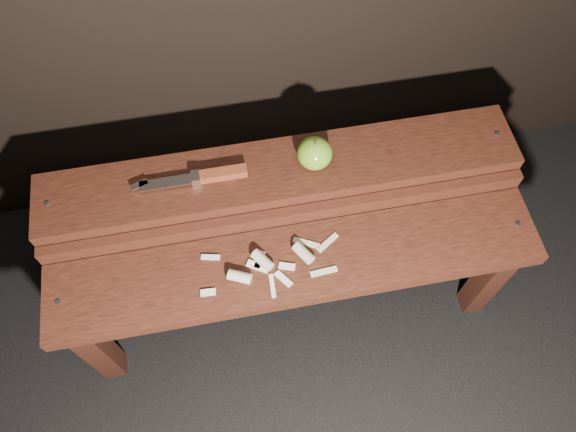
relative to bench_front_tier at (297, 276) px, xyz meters
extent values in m
plane|color=black|center=(0.00, 0.06, -0.35)|extent=(60.00, 60.00, 0.00)
cube|color=black|center=(-0.54, -0.04, -0.16)|extent=(0.06, 0.06, 0.38)
cube|color=black|center=(0.54, -0.04, -0.16)|extent=(0.06, 0.06, 0.38)
cube|color=#3A170D|center=(0.00, 0.01, 0.05)|extent=(1.20, 0.20, 0.04)
cylinder|color=slate|center=(-0.56, 0.01, 0.07)|extent=(0.01, 0.01, 0.00)
cylinder|color=slate|center=(0.56, 0.01, 0.07)|extent=(0.01, 0.01, 0.00)
cube|color=black|center=(-0.54, 0.26, -0.12)|extent=(0.06, 0.06, 0.46)
cube|color=black|center=(0.54, 0.26, -0.12)|extent=(0.06, 0.06, 0.46)
cube|color=#3A170D|center=(0.00, 0.13, 0.09)|extent=(1.20, 0.02, 0.05)
cube|color=#3A170D|center=(0.00, 0.23, 0.13)|extent=(1.20, 0.18, 0.04)
cylinder|color=slate|center=(-0.56, 0.23, 0.15)|extent=(0.01, 0.01, 0.00)
cylinder|color=slate|center=(0.56, 0.23, 0.15)|extent=(0.01, 0.01, 0.00)
ellipsoid|color=#64921D|center=(0.09, 0.23, 0.19)|extent=(0.09, 0.09, 0.08)
cylinder|color=#382314|center=(0.09, 0.23, 0.23)|extent=(0.01, 0.01, 0.01)
cube|color=maroon|center=(-0.14, 0.23, 0.16)|extent=(0.11, 0.03, 0.02)
cube|color=silver|center=(-0.21, 0.23, 0.16)|extent=(0.02, 0.03, 0.02)
cube|color=silver|center=(-0.28, 0.23, 0.16)|extent=(0.12, 0.03, 0.00)
cube|color=silver|center=(-0.34, 0.24, 0.16)|extent=(0.04, 0.03, 0.00)
cube|color=beige|center=(-0.07, -0.04, 0.07)|extent=(0.01, 0.06, 0.01)
cube|color=beige|center=(-0.02, 0.00, 0.07)|extent=(0.04, 0.03, 0.01)
cube|color=beige|center=(-0.04, -0.03, 0.07)|extent=(0.04, 0.05, 0.01)
cube|color=beige|center=(-0.22, -0.03, 0.07)|extent=(0.04, 0.02, 0.01)
cube|color=beige|center=(-0.09, 0.03, 0.07)|extent=(0.04, 0.05, 0.01)
cube|color=beige|center=(-0.09, 0.01, 0.07)|extent=(0.06, 0.04, 0.01)
cube|color=beige|center=(-0.20, 0.06, 0.07)|extent=(0.05, 0.02, 0.01)
cylinder|color=#C9BB8C|center=(-0.14, -0.01, 0.08)|extent=(0.06, 0.05, 0.03)
cylinder|color=#C9BB8C|center=(0.02, 0.02, 0.08)|extent=(0.05, 0.06, 0.03)
cylinder|color=#C9BB8C|center=(-0.08, 0.02, 0.08)|extent=(0.05, 0.06, 0.03)
cube|color=#BCC988|center=(0.03, 0.05, 0.07)|extent=(0.06, 0.04, 0.00)
cube|color=#BCC988|center=(0.08, 0.05, 0.07)|extent=(0.06, 0.05, 0.00)
cube|color=#BCC988|center=(0.06, -0.03, 0.07)|extent=(0.07, 0.02, 0.00)
camera|label=1|loc=(-0.12, -0.52, 1.30)|focal=35.00mm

